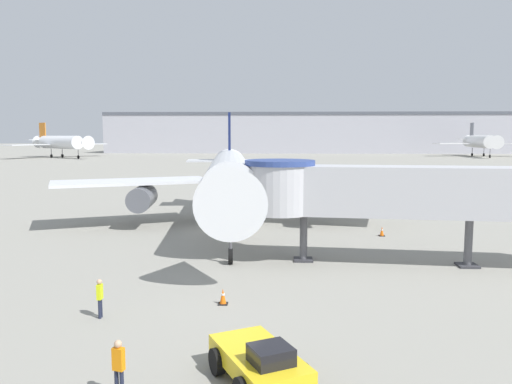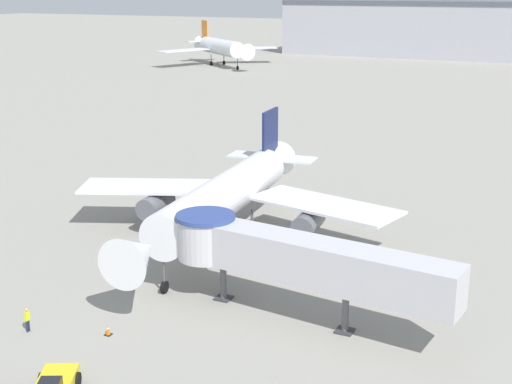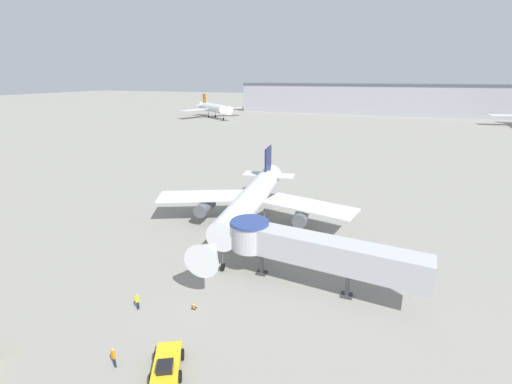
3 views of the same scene
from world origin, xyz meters
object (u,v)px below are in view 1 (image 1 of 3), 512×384
(main_airplane, at_px, (230,177))
(ground_crew_marshaller, at_px, (100,296))
(pushback_tug_yellow, at_px, (260,361))
(background_jet_orange_tail, at_px, (59,142))
(jet_bridge, at_px, (394,191))
(traffic_cone_starboard_wing, at_px, (382,231))
(traffic_cone_near_nose, at_px, (223,297))
(background_jet_gray_tail, at_px, (480,142))
(ground_crew_wing_walker, at_px, (119,365))

(main_airplane, bearing_deg, ground_crew_marshaller, -105.15)
(ground_crew_marshaller, bearing_deg, main_airplane, 170.58)
(pushback_tug_yellow, relative_size, background_jet_orange_tail, 0.14)
(main_airplane, relative_size, pushback_tug_yellow, 7.48)
(jet_bridge, bearing_deg, traffic_cone_starboard_wing, 88.06)
(traffic_cone_near_nose, bearing_deg, background_jet_gray_tail, 64.79)
(traffic_cone_starboard_wing, xyz_separation_m, background_jet_orange_tail, (-78.61, 124.74, 4.73))
(ground_crew_wing_walker, bearing_deg, background_jet_gray_tail, -97.20)
(background_jet_orange_tail, distance_m, background_jet_gray_tail, 141.90)
(ground_crew_marshaller, bearing_deg, pushback_tug_yellow, 52.51)
(pushback_tug_yellow, distance_m, ground_crew_marshaller, 8.39)
(jet_bridge, height_order, traffic_cone_near_nose, jet_bridge)
(ground_crew_marshaller, xyz_separation_m, background_jet_gray_tail, (77.44, 156.16, 4.25))
(main_airplane, height_order, background_jet_orange_tail, background_jet_orange_tail)
(pushback_tug_yellow, height_order, traffic_cone_near_nose, pushback_tug_yellow)
(traffic_cone_near_nose, bearing_deg, traffic_cone_starboard_wing, 56.55)
(traffic_cone_near_nose, xyz_separation_m, background_jet_gray_tail, (72.65, 154.33, 4.85))
(ground_crew_marshaller, relative_size, background_jet_orange_tail, 0.05)
(background_jet_orange_tail, relative_size, background_jet_gray_tail, 0.92)
(traffic_cone_near_nose, relative_size, background_jet_orange_tail, 0.02)
(main_airplane, distance_m, jet_bridge, 14.96)
(ground_crew_wing_walker, distance_m, background_jet_orange_tail, 162.21)
(traffic_cone_starboard_wing, distance_m, background_jet_orange_tail, 147.52)
(ground_crew_marshaller, xyz_separation_m, ground_crew_wing_walker, (2.70, -6.08, 0.05))
(jet_bridge, bearing_deg, main_airplane, 139.64)
(main_airplane, distance_m, pushback_tug_yellow, 25.51)
(ground_crew_marshaller, bearing_deg, jet_bridge, 123.88)
(jet_bridge, xyz_separation_m, background_jet_orange_tail, (-77.48, 132.73, 0.83))
(jet_bridge, height_order, background_jet_orange_tail, background_jet_orange_tail)
(traffic_cone_near_nose, height_order, background_jet_orange_tail, background_jet_orange_tail)
(traffic_cone_near_nose, bearing_deg, background_jet_orange_tail, 116.08)
(pushback_tug_yellow, xyz_separation_m, ground_crew_marshaller, (-6.62, 5.14, 0.22))
(ground_crew_wing_walker, distance_m, background_jet_gray_tail, 178.68)
(jet_bridge, xyz_separation_m, ground_crew_wing_walker, (-11.04, -15.18, -3.26))
(pushback_tug_yellow, relative_size, traffic_cone_starboard_wing, 5.77)
(main_airplane, distance_m, traffic_cone_near_nose, 18.54)
(ground_crew_wing_walker, xyz_separation_m, background_jet_gray_tail, (74.74, 162.24, 4.20))
(main_airplane, relative_size, ground_crew_wing_walker, 18.19)
(pushback_tug_yellow, xyz_separation_m, traffic_cone_starboard_wing, (8.24, 22.24, -0.37))
(main_airplane, relative_size, traffic_cone_starboard_wing, 43.16)
(main_airplane, bearing_deg, ground_crew_wing_walker, -96.99)
(jet_bridge, bearing_deg, background_jet_orange_tail, 126.37)
(jet_bridge, distance_m, pushback_tug_yellow, 16.31)
(jet_bridge, relative_size, traffic_cone_starboard_wing, 27.75)
(traffic_cone_starboard_wing, distance_m, traffic_cone_near_nose, 18.29)
(jet_bridge, bearing_deg, ground_crew_marshaller, -140.37)
(jet_bridge, distance_m, background_jet_orange_tail, 153.69)
(pushback_tug_yellow, relative_size, traffic_cone_near_nose, 5.91)
(traffic_cone_starboard_wing, bearing_deg, pushback_tug_yellow, -110.34)
(traffic_cone_near_nose, distance_m, background_jet_orange_tail, 155.94)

